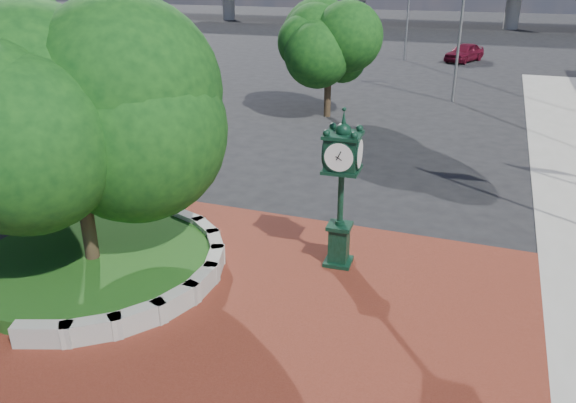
# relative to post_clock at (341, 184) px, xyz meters

# --- Properties ---
(ground) EXTENTS (200.00, 200.00, 0.00)m
(ground) POSITION_rel_post_clock_xyz_m (-0.94, -2.53, -2.32)
(ground) COLOR black
(ground) RESTS_ON ground
(plaza) EXTENTS (12.00, 12.00, 0.04)m
(plaza) POSITION_rel_post_clock_xyz_m (-0.94, -3.53, -2.30)
(plaza) COLOR maroon
(plaza) RESTS_ON ground
(planter_wall) EXTENTS (2.96, 6.77, 0.54)m
(planter_wall) POSITION_rel_post_clock_xyz_m (-3.64, -2.53, -2.05)
(planter_wall) COLOR #9E9B93
(planter_wall) RESTS_ON ground
(grass_bed) EXTENTS (6.10, 6.10, 0.40)m
(grass_bed) POSITION_rel_post_clock_xyz_m (-5.94, -2.53, -2.12)
(grass_bed) COLOR #124113
(grass_bed) RESTS_ON ground
(tree_planter) EXTENTS (5.20, 5.20, 6.33)m
(tree_planter) POSITION_rel_post_clock_xyz_m (-5.94, -2.53, 1.41)
(tree_planter) COLOR #38281C
(tree_planter) RESTS_ON ground
(tree_street) EXTENTS (4.40, 4.40, 5.45)m
(tree_street) POSITION_rel_post_clock_xyz_m (-4.94, 15.47, 0.92)
(tree_street) COLOR #38281C
(tree_street) RESTS_ON ground
(post_clock) EXTENTS (0.92, 0.92, 4.22)m
(post_clock) POSITION_rel_post_clock_xyz_m (0.00, 0.00, 0.00)
(post_clock) COLOR black
(post_clock) RESTS_ON ground
(parked_car) EXTENTS (3.36, 4.80, 1.52)m
(parked_car) POSITION_rel_post_clock_xyz_m (0.48, 37.58, -1.56)
(parked_car) COLOR maroon
(parked_car) RESTS_ON ground
(street_lamp_near) EXTENTS (1.94, 0.68, 8.81)m
(street_lamp_near) POSITION_rel_post_clock_xyz_m (1.23, 21.54, 2.85)
(street_lamp_near) COLOR slate
(street_lamp_near) RESTS_ON ground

